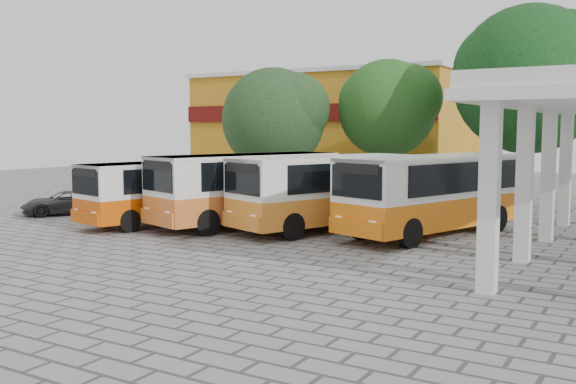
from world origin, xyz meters
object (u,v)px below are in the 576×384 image
Objects in this scene: parked_car at (65,203)px; bus_centre_right at (326,187)px; bus_far_right at (432,190)px; bus_far_left at (164,188)px; bus_centre_left at (246,185)px.

bus_centre_right is at bearing 43.24° from parked_car.
bus_far_right is 2.28× the size of parked_car.
bus_centre_right reaches higher than bus_far_left.
bus_centre_right is at bearing -150.43° from bus_far_right.
bus_far_right is at bearing 43.61° from parked_car.
parked_car is at bearing -149.40° from bus_centre_right.
bus_centre_right is 0.98× the size of bus_far_right.
bus_centre_left is at bearing -149.45° from bus_far_right.
bus_far_left is at bearing -142.07° from bus_centre_right.
parked_car is (-9.57, -1.42, -1.19)m from bus_centre_left.
bus_far_left is 3.63m from bus_centre_left.
bus_far_left is 11.25m from bus_far_right.
parked_car is (-17.05, -3.04, -1.22)m from bus_far_right.
bus_centre_left is at bearing 34.02° from bus_far_left.
bus_far_left is 0.87× the size of bus_centre_left.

